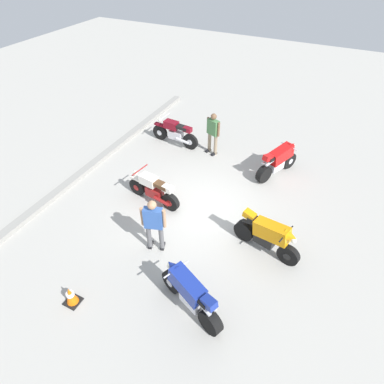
# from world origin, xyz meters

# --- Properties ---
(ground_plane) EXTENTS (40.00, 40.00, 0.00)m
(ground_plane) POSITION_xyz_m (0.00, 0.00, 0.00)
(ground_plane) COLOR #ADAAA3
(curb_edge) EXTENTS (14.00, 0.30, 0.15)m
(curb_edge) POSITION_xyz_m (0.00, 4.60, 0.07)
(curb_edge) COLOR gray
(curb_edge) RESTS_ON ground
(motorcycle_maroon_cruiser) EXTENTS (0.70, 2.09, 1.09)m
(motorcycle_maroon_cruiser) POSITION_xyz_m (3.13, 2.62, 0.52)
(motorcycle_maroon_cruiser) COLOR black
(motorcycle_maroon_cruiser) RESTS_ON ground
(motorcycle_red_sportbike) EXTENTS (1.84, 1.05, 1.14)m
(motorcycle_red_sportbike) POSITION_xyz_m (2.93, -1.59, 0.59)
(motorcycle_red_sportbike) COLOR black
(motorcycle_red_sportbike) RESTS_ON ground
(motorcycle_cream_vintage) EXTENTS (0.74, 1.95, 1.07)m
(motorcycle_cream_vintage) POSITION_xyz_m (-0.28, 1.53, 0.49)
(motorcycle_cream_vintage) COLOR black
(motorcycle_cream_vintage) RESTS_ON ground
(motorcycle_blue_sportbike) EXTENTS (1.00, 1.87, 1.14)m
(motorcycle_blue_sportbike) POSITION_xyz_m (-3.13, -1.18, 0.59)
(motorcycle_blue_sportbike) COLOR black
(motorcycle_blue_sportbike) RESTS_ON ground
(motorcycle_orange_sportbike) EXTENTS (0.81, 1.94, 1.14)m
(motorcycle_orange_sportbike) POSITION_xyz_m (-0.66, -2.24, 0.59)
(motorcycle_orange_sportbike) COLOR black
(motorcycle_orange_sportbike) RESTS_ON ground
(person_in_blue_shirt) EXTENTS (0.43, 0.66, 1.73)m
(person_in_blue_shirt) POSITION_xyz_m (-1.93, 0.46, 0.99)
(person_in_blue_shirt) COLOR #59595B
(person_in_blue_shirt) RESTS_ON ground
(person_in_green_shirt) EXTENTS (0.44, 0.63, 1.65)m
(person_in_green_shirt) POSITION_xyz_m (3.20, 1.02, 0.94)
(person_in_green_shirt) COLOR gray
(person_in_green_shirt) RESTS_ON ground
(traffic_cone) EXTENTS (0.36, 0.36, 0.53)m
(traffic_cone) POSITION_xyz_m (-4.24, 1.38, 0.26)
(traffic_cone) COLOR black
(traffic_cone) RESTS_ON ground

